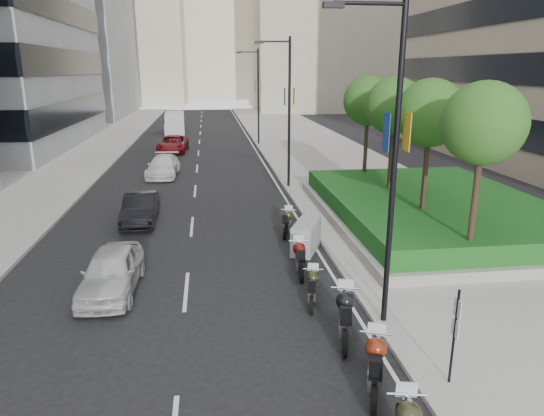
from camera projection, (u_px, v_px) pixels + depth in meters
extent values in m
plane|color=black|center=(238.00, 354.00, 12.66)|extent=(160.00, 160.00, 0.00)
cube|color=#9E9B93|center=(319.00, 153.00, 42.35)|extent=(10.00, 100.00, 0.15)
cube|color=#9E9B93|center=(69.00, 159.00, 39.72)|extent=(8.00, 100.00, 0.15)
cube|color=silver|center=(259.00, 155.00, 41.71)|extent=(0.12, 100.00, 0.01)
cube|color=silver|center=(198.00, 157.00, 41.06)|extent=(0.12, 100.00, 0.01)
cube|color=gray|center=(46.00, 14.00, 72.21)|extent=(22.00, 26.00, 30.00)
cube|color=#B7AD93|center=(331.00, 6.00, 86.67)|extent=(28.00, 24.00, 36.00)
cube|color=#B7AD93|center=(120.00, 20.00, 100.99)|extent=(26.00, 24.00, 34.00)
cube|color=#B7AD93|center=(214.00, 20.00, 122.00)|extent=(30.00, 24.00, 38.00)
cube|color=gray|center=(432.00, 216.00, 23.35)|extent=(10.00, 14.00, 0.40)
cube|color=#134417|center=(433.00, 204.00, 23.18)|extent=(9.40, 13.40, 0.80)
cylinder|color=#332319|center=(474.00, 207.00, 16.83)|extent=(0.22, 0.22, 4.00)
sphere|color=#194C17|center=(484.00, 123.00, 16.03)|extent=(2.80, 2.80, 2.80)
cylinder|color=#332319|center=(424.00, 182.00, 20.64)|extent=(0.22, 0.22, 4.00)
sphere|color=#194C17|center=(430.00, 113.00, 19.84)|extent=(2.80, 2.80, 2.80)
cylinder|color=#332319|center=(390.00, 164.00, 24.46)|extent=(0.22, 0.22, 4.00)
sphere|color=#194C17|center=(394.00, 106.00, 23.65)|extent=(2.80, 2.80, 2.80)
cylinder|color=#332319|center=(365.00, 151.00, 28.27)|extent=(0.22, 0.22, 4.00)
sphere|color=#194C17|center=(368.00, 101.00, 27.46)|extent=(2.80, 2.80, 2.80)
cylinder|color=black|center=(394.00, 173.00, 12.91)|extent=(0.16, 0.16, 9.00)
cylinder|color=black|center=(370.00, 3.00, 11.64)|extent=(1.80, 0.10, 0.10)
cube|color=black|center=(333.00, 5.00, 11.54)|extent=(0.50, 0.22, 0.14)
cube|color=gold|center=(407.00, 132.00, 12.64)|extent=(0.02, 0.45, 1.00)
cube|color=navy|center=(386.00, 132.00, 12.57)|extent=(0.02, 0.45, 1.00)
cylinder|color=black|center=(289.00, 115.00, 29.11)|extent=(0.16, 0.16, 9.00)
cylinder|color=black|center=(275.00, 41.00, 27.83)|extent=(1.80, 0.10, 0.10)
cube|color=black|center=(259.00, 42.00, 27.74)|extent=(0.50, 0.22, 0.14)
cube|color=gold|center=(294.00, 97.00, 28.84)|extent=(0.02, 0.45, 1.00)
cube|color=navy|center=(285.00, 97.00, 28.77)|extent=(0.02, 0.45, 1.00)
cylinder|color=black|center=(258.00, 98.00, 46.26)|extent=(0.16, 0.16, 9.00)
cylinder|color=black|center=(248.00, 52.00, 44.99)|extent=(1.80, 0.10, 0.10)
cube|color=black|center=(239.00, 52.00, 44.89)|extent=(0.50, 0.22, 0.14)
cube|color=gold|center=(261.00, 86.00, 45.99)|extent=(0.02, 0.45, 1.00)
cube|color=navy|center=(255.00, 86.00, 45.92)|extent=(0.02, 0.45, 1.00)
cylinder|color=black|center=(454.00, 340.00, 11.01)|extent=(0.06, 0.06, 2.50)
cube|color=silver|center=(457.00, 308.00, 10.79)|extent=(0.02, 0.32, 0.42)
cube|color=silver|center=(455.00, 328.00, 10.93)|extent=(0.02, 0.32, 0.42)
sphere|color=#2C2B18|center=(409.00, 414.00, 9.15)|extent=(0.50, 0.50, 0.50)
cylinder|color=silver|center=(407.00, 394.00, 9.35)|extent=(0.77, 0.20, 0.05)
cylinder|color=black|center=(374.00, 401.00, 10.38)|extent=(0.34, 0.66, 0.66)
cylinder|color=black|center=(375.00, 357.00, 11.97)|extent=(0.34, 0.66, 0.66)
cube|color=silver|center=(375.00, 372.00, 11.08)|extent=(0.60, 0.95, 0.44)
sphere|color=maroon|center=(376.00, 348.00, 11.29)|extent=(0.51, 0.51, 0.51)
cube|color=black|center=(375.00, 367.00, 10.68)|extent=(0.55, 0.85, 0.17)
cylinder|color=silver|center=(377.00, 333.00, 11.50)|extent=(0.76, 0.31, 0.05)
cylinder|color=black|center=(345.00, 344.00, 12.51)|extent=(0.31, 0.70, 0.69)
cylinder|color=black|center=(344.00, 311.00, 14.21)|extent=(0.31, 0.70, 0.69)
cube|color=silver|center=(345.00, 321.00, 13.26)|extent=(0.57, 1.00, 0.47)
sphere|color=black|center=(345.00, 301.00, 13.49)|extent=(0.54, 0.54, 0.54)
cube|color=black|center=(346.00, 315.00, 12.84)|extent=(0.52, 0.89, 0.18)
cylinder|color=silver|center=(346.00, 288.00, 13.71)|extent=(0.81, 0.27, 0.06)
cylinder|color=black|center=(311.00, 305.00, 14.70)|extent=(0.23, 0.56, 0.55)
cylinder|color=black|center=(313.00, 286.00, 16.05)|extent=(0.23, 0.56, 0.55)
cube|color=silver|center=(312.00, 291.00, 15.29)|extent=(0.44, 0.79, 0.37)
sphere|color=black|center=(313.00, 278.00, 15.47)|extent=(0.42, 0.42, 0.42)
cube|color=black|center=(312.00, 287.00, 14.96)|extent=(0.40, 0.70, 0.14)
cylinder|color=silver|center=(313.00, 269.00, 15.65)|extent=(0.64, 0.20, 0.04)
cylinder|color=black|center=(302.00, 274.00, 16.85)|extent=(0.18, 0.62, 0.61)
cylinder|color=black|center=(298.00, 257.00, 18.36)|extent=(0.18, 0.62, 0.61)
cube|color=silver|center=(300.00, 262.00, 17.51)|extent=(0.38, 0.86, 0.41)
sphere|color=#600E0C|center=(299.00, 249.00, 17.72)|extent=(0.47, 0.47, 0.47)
cube|color=black|center=(301.00, 257.00, 17.14)|extent=(0.35, 0.76, 0.16)
cylinder|color=silver|center=(299.00, 241.00, 17.91)|extent=(0.73, 0.12, 0.05)
cylinder|color=black|center=(301.00, 251.00, 19.07)|extent=(0.35, 0.59, 0.60)
cylinder|color=black|center=(310.00, 238.00, 20.48)|extent=(0.35, 0.59, 0.60)
cube|color=gray|center=(306.00, 237.00, 19.69)|extent=(1.57, 2.17, 1.20)
cylinder|color=black|center=(285.00, 233.00, 21.13)|extent=(0.27, 0.58, 0.57)
cylinder|color=black|center=(289.00, 223.00, 22.52)|extent=(0.27, 0.58, 0.57)
cube|color=silver|center=(287.00, 225.00, 21.74)|extent=(0.49, 0.83, 0.39)
sphere|color=#30321B|center=(288.00, 216.00, 21.93)|extent=(0.44, 0.44, 0.44)
cube|color=black|center=(286.00, 221.00, 21.40)|extent=(0.44, 0.73, 0.15)
cylinder|color=silver|center=(289.00, 210.00, 22.11)|extent=(0.66, 0.24, 0.05)
imported|color=silver|center=(112.00, 271.00, 16.04)|extent=(1.83, 4.31, 1.45)
imported|color=black|center=(140.00, 209.00, 23.35)|extent=(1.53, 4.26, 1.40)
imported|color=silver|center=(163.00, 166.00, 33.54)|extent=(2.23, 4.93, 1.40)
imported|color=maroon|center=(173.00, 144.00, 43.29)|extent=(2.74, 5.39, 1.46)
cube|color=silver|center=(175.00, 123.00, 56.41)|extent=(2.36, 5.61, 2.32)
cube|color=silver|center=(174.00, 130.00, 54.57)|extent=(2.16, 1.42, 1.21)
cylinder|color=black|center=(166.00, 132.00, 54.62)|extent=(0.28, 0.77, 0.77)
cylinder|color=black|center=(182.00, 131.00, 54.84)|extent=(0.28, 0.77, 0.77)
cylinder|color=black|center=(169.00, 128.00, 58.20)|extent=(0.28, 0.77, 0.77)
cylinder|color=black|center=(184.00, 127.00, 58.42)|extent=(0.28, 0.77, 0.77)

